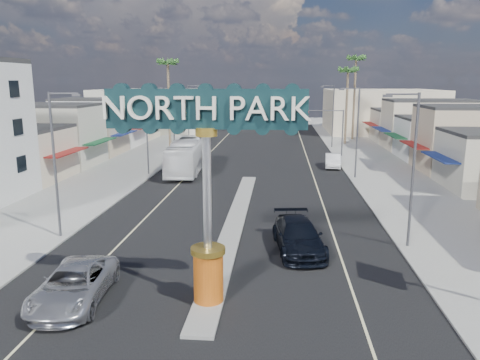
% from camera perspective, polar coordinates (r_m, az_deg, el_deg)
% --- Properties ---
extents(ground, '(160.00, 160.00, 0.00)m').
position_cam_1_polar(ground, '(47.93, 1.22, 0.42)').
color(ground, gray).
rests_on(ground, ground).
extents(road, '(20.00, 120.00, 0.01)m').
position_cam_1_polar(road, '(47.93, 1.22, 0.42)').
color(road, black).
rests_on(road, ground).
extents(median_island, '(1.30, 30.00, 0.16)m').
position_cam_1_polar(median_island, '(32.44, -0.62, -5.11)').
color(median_island, gray).
rests_on(median_island, ground).
extents(sidewalk_left, '(8.00, 120.00, 0.12)m').
position_cam_1_polar(sidewalk_left, '(50.75, -14.76, 0.74)').
color(sidewalk_left, gray).
rests_on(sidewalk_left, ground).
extents(sidewalk_right, '(8.00, 120.00, 0.12)m').
position_cam_1_polar(sidewalk_right, '(49.07, 17.76, 0.19)').
color(sidewalk_right, gray).
rests_on(sidewalk_right, ground).
extents(storefront_row_left, '(12.00, 42.00, 6.00)m').
position_cam_1_polar(storefront_row_left, '(66.00, -19.37, 5.57)').
color(storefront_row_left, beige).
rests_on(storefront_row_left, ground).
extents(storefront_row_right, '(12.00, 42.00, 6.00)m').
position_cam_1_polar(storefront_row_right, '(63.78, 24.20, 4.99)').
color(storefront_row_right, '#B7B29E').
rests_on(storefront_row_right, ground).
extents(backdrop_far_left, '(20.00, 20.00, 8.00)m').
position_cam_1_polar(backdrop_far_left, '(95.36, -10.41, 8.43)').
color(backdrop_far_left, '#B7B29E').
rests_on(backdrop_far_left, ground).
extents(backdrop_far_right, '(20.00, 20.00, 8.00)m').
position_cam_1_polar(backdrop_far_right, '(93.97, 16.74, 8.07)').
color(backdrop_far_right, beige).
rests_on(backdrop_far_right, ground).
extents(gateway_sign, '(8.20, 1.50, 9.15)m').
position_cam_1_polar(gateway_sign, '(19.43, -4.07, 1.01)').
color(gateway_sign, '#CC5D0F').
rests_on(gateway_sign, median_island).
extents(traffic_signal_left, '(5.09, 0.45, 6.00)m').
position_cam_1_polar(traffic_signal_left, '(62.29, -6.44, 7.00)').
color(traffic_signal_left, '#47474C').
rests_on(traffic_signal_left, ground).
extents(traffic_signal_right, '(5.09, 0.45, 6.00)m').
position_cam_1_polar(traffic_signal_right, '(61.40, 10.75, 6.80)').
color(traffic_signal_right, '#47474C').
rests_on(traffic_signal_right, ground).
extents(streetlight_l_near, '(2.03, 0.22, 9.00)m').
position_cam_1_polar(streetlight_l_near, '(30.37, -21.43, 2.54)').
color(streetlight_l_near, '#47474C').
rests_on(streetlight_l_near, ground).
extents(streetlight_l_mid, '(2.03, 0.22, 9.00)m').
position_cam_1_polar(streetlight_l_mid, '(48.95, -11.11, 6.44)').
color(streetlight_l_mid, '#47474C').
rests_on(streetlight_l_mid, ground).
extents(streetlight_l_far, '(2.03, 0.22, 9.00)m').
position_cam_1_polar(streetlight_l_far, '(70.30, -6.18, 8.22)').
color(streetlight_l_far, '#47474C').
rests_on(streetlight_l_far, ground).
extents(streetlight_r_near, '(2.03, 0.22, 9.00)m').
position_cam_1_polar(streetlight_r_near, '(28.23, 20.11, 1.98)').
color(streetlight_r_near, '#47474C').
rests_on(streetlight_r_near, ground).
extents(streetlight_r_mid, '(2.03, 0.22, 9.00)m').
position_cam_1_polar(streetlight_r_mid, '(47.66, 13.94, 6.17)').
color(streetlight_r_mid, '#47474C').
rests_on(streetlight_r_mid, ground).
extents(streetlight_r_far, '(2.03, 0.22, 9.00)m').
position_cam_1_polar(streetlight_r_far, '(69.40, 11.16, 8.02)').
color(streetlight_r_far, '#47474C').
rests_on(streetlight_r_far, ground).
extents(palm_left_far, '(2.60, 2.60, 13.10)m').
position_cam_1_polar(palm_left_far, '(68.77, -8.79, 13.43)').
color(palm_left_far, brown).
rests_on(palm_left_far, ground).
extents(palm_right_mid, '(2.60, 2.60, 12.10)m').
position_cam_1_polar(palm_right_mid, '(73.54, 13.04, 12.47)').
color(palm_right_mid, brown).
rests_on(palm_right_mid, ground).
extents(palm_right_far, '(2.60, 2.60, 14.10)m').
position_cam_1_polar(palm_right_far, '(79.81, 13.95, 13.64)').
color(palm_right_far, brown).
rests_on(palm_right_far, ground).
extents(suv_left, '(3.11, 6.06, 1.64)m').
position_cam_1_polar(suv_left, '(22.35, -19.57, -11.93)').
color(suv_left, '#B7B8BC').
rests_on(suv_left, ground).
extents(suv_right, '(3.32, 6.44, 1.79)m').
position_cam_1_polar(suv_right, '(27.23, 7.13, -6.79)').
color(suv_right, black).
rests_on(suv_right, ground).
extents(car_parked_right, '(1.98, 4.79, 1.54)m').
position_cam_1_polar(car_parked_right, '(53.92, 11.24, 2.32)').
color(car_parked_right, white).
rests_on(car_parked_right, ground).
extents(city_bus, '(3.61, 12.60, 3.47)m').
position_cam_1_polar(city_bus, '(50.46, -6.50, 2.93)').
color(city_bus, white).
rests_on(city_bus, ground).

